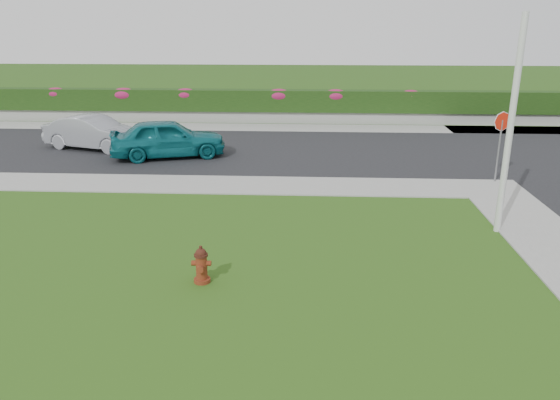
# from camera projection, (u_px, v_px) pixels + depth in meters

# --- Properties ---
(ground) EXTENTS (120.00, 120.00, 0.00)m
(ground) POSITION_uv_depth(u_px,v_px,m) (238.00, 340.00, 9.20)
(ground) COLOR black
(ground) RESTS_ON ground
(street_far) EXTENTS (26.00, 8.00, 0.04)m
(street_far) POSITION_uv_depth(u_px,v_px,m) (161.00, 149.00, 22.72)
(street_far) COLOR black
(street_far) RESTS_ON ground
(sidewalk_far) EXTENTS (24.00, 2.00, 0.04)m
(sidewalk_far) POSITION_uv_depth(u_px,v_px,m) (92.00, 183.00, 18.03)
(sidewalk_far) COLOR gray
(sidewalk_far) RESTS_ON ground
(curb_corner) EXTENTS (2.00, 2.00, 0.04)m
(curb_corner) POSITION_uv_depth(u_px,v_px,m) (492.00, 189.00, 17.38)
(curb_corner) COLOR gray
(curb_corner) RESTS_ON ground
(sidewalk_beyond) EXTENTS (34.00, 2.00, 0.04)m
(sidewalk_beyond) POSITION_uv_depth(u_px,v_px,m) (266.00, 128.00, 27.26)
(sidewalk_beyond) COLOR gray
(sidewalk_beyond) RESTS_ON ground
(retaining_wall) EXTENTS (34.00, 0.40, 0.60)m
(retaining_wall) POSITION_uv_depth(u_px,v_px,m) (268.00, 117.00, 28.60)
(retaining_wall) COLOR gray
(retaining_wall) RESTS_ON ground
(hedge) EXTENTS (32.00, 0.90, 1.10)m
(hedge) POSITION_uv_depth(u_px,v_px,m) (268.00, 101.00, 28.42)
(hedge) COLOR black
(hedge) RESTS_ON retaining_wall
(fire_hydrant) EXTENTS (0.40, 0.38, 0.80)m
(fire_hydrant) POSITION_uv_depth(u_px,v_px,m) (201.00, 265.00, 11.11)
(fire_hydrant) COLOR #57120D
(fire_hydrant) RESTS_ON ground
(sedan_teal) EXTENTS (4.70, 2.97, 1.49)m
(sedan_teal) POSITION_uv_depth(u_px,v_px,m) (168.00, 138.00, 21.12)
(sedan_teal) COLOR #0D6169
(sedan_teal) RESTS_ON street_far
(sedan_silver) EXTENTS (4.41, 2.64, 1.37)m
(sedan_silver) POSITION_uv_depth(u_px,v_px,m) (93.00, 132.00, 22.51)
(sedan_silver) COLOR #9D9FA4
(sedan_silver) RESTS_ON street_far
(utility_pole) EXTENTS (0.16, 0.16, 5.32)m
(utility_pole) POSITION_uv_depth(u_px,v_px,m) (510.00, 128.00, 13.12)
(utility_pole) COLOR silver
(utility_pole) RESTS_ON ground
(stop_sign) EXTENTS (0.60, 0.26, 2.36)m
(stop_sign) POSITION_uv_depth(u_px,v_px,m) (501.00, 131.00, 17.59)
(stop_sign) COLOR slate
(stop_sign) RESTS_ON ground
(flower_clump_a) EXTENTS (1.19, 0.76, 0.59)m
(flower_clump_a) POSITION_uv_depth(u_px,v_px,m) (56.00, 93.00, 28.80)
(flower_clump_a) COLOR #B31E61
(flower_clump_a) RESTS_ON hedge
(flower_clump_b) EXTENTS (1.34, 0.86, 0.67)m
(flower_clump_b) POSITION_uv_depth(u_px,v_px,m) (124.00, 94.00, 28.62)
(flower_clump_b) COLOR #B31E61
(flower_clump_b) RESTS_ON hedge
(flower_clump_c) EXTENTS (1.23, 0.79, 0.62)m
(flower_clump_c) POSITION_uv_depth(u_px,v_px,m) (185.00, 94.00, 28.45)
(flower_clump_c) COLOR #B31E61
(flower_clump_c) RESTS_ON hedge
(flower_clump_d) EXTENTS (1.31, 0.84, 0.65)m
(flower_clump_d) POSITION_uv_depth(u_px,v_px,m) (279.00, 95.00, 28.21)
(flower_clump_d) COLOR #B31E61
(flower_clump_d) RESTS_ON hedge
(flower_clump_e) EXTENTS (1.28, 0.82, 0.64)m
(flower_clump_e) POSITION_uv_depth(u_px,v_px,m) (336.00, 96.00, 28.06)
(flower_clump_e) COLOR #B31E61
(flower_clump_e) RESTS_ON hedge
(flower_clump_f) EXTENTS (1.10, 0.70, 0.55)m
(flower_clump_f) POSITION_uv_depth(u_px,v_px,m) (411.00, 95.00, 27.86)
(flower_clump_f) COLOR #B31E61
(flower_clump_f) RESTS_ON hedge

